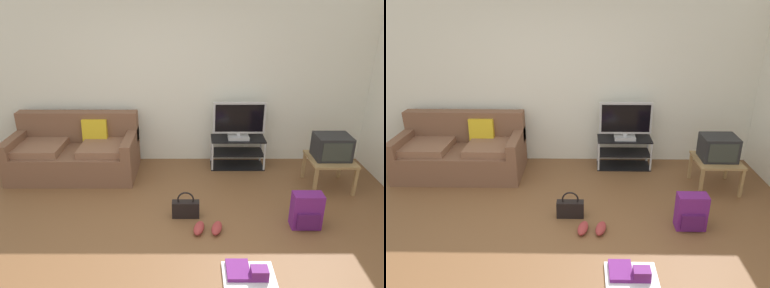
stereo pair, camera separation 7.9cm
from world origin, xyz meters
The scene contains 11 objects.
ground_plane centered at (0.00, 0.00, -0.01)m, with size 9.00×9.80×0.02m, color brown.
wall_back centered at (0.00, 2.45, 1.35)m, with size 9.00×0.10×2.70m, color silver.
couch centered at (-1.39, 1.91, 0.32)m, with size 1.79×0.87×0.87m.
tv_stand centered at (1.02, 2.14, 0.23)m, with size 0.81×0.37×0.47m.
flat_tv centered at (1.02, 2.11, 0.75)m, with size 0.77×0.22×0.57m.
side_table centered at (2.20, 1.49, 0.37)m, with size 0.58×0.58×0.43m.
crt_tv centered at (2.20, 1.51, 0.59)m, with size 0.46×0.38×0.32m.
backpack centered at (1.62, 0.54, 0.21)m, with size 0.33×0.25×0.42m.
handbag centered at (0.25, 0.74, 0.12)m, with size 0.32×0.11×0.34m.
sneakers_pair centered at (0.50, 0.44, 0.04)m, with size 0.37×0.27×0.09m.
floor_tray centered at (0.85, -0.27, 0.04)m, with size 0.49×0.36×0.14m.
Camera 2 is at (0.40, -2.90, 2.44)m, focal length 33.40 mm.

